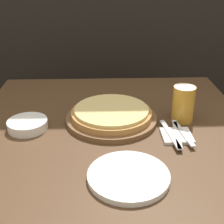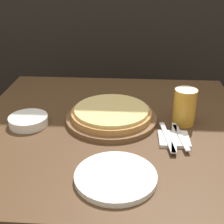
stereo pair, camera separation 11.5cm
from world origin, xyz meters
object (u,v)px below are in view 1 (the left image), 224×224
(side_bowl, at_px, (28,125))
(dinner_knife, at_px, (177,134))
(fork, at_px, (170,134))
(beer_glass, at_px, (183,102))
(pizza_on_board, at_px, (112,115))
(spoon, at_px, (184,134))
(dinner_plate, at_px, (128,176))

(side_bowl, distance_m, dinner_knife, 0.57)
(fork, bearing_deg, side_bowl, 171.08)
(side_bowl, height_order, dinner_knife, side_bowl)
(beer_glass, relative_size, side_bowl, 0.94)
(pizza_on_board, xyz_separation_m, dinner_knife, (0.23, -0.14, -0.01))
(beer_glass, bearing_deg, pizza_on_board, 179.79)
(pizza_on_board, height_order, beer_glass, beer_glass)
(beer_glass, xyz_separation_m, dinner_knife, (-0.05, -0.14, -0.06))
(dinner_knife, bearing_deg, side_bowl, 171.47)
(fork, xyz_separation_m, spoon, (0.05, 0.00, 0.00))
(dinner_knife, bearing_deg, dinner_plate, -130.04)
(pizza_on_board, distance_m, beer_glass, 0.29)
(dinner_plate, bearing_deg, dinner_knife, 49.96)
(beer_glass, bearing_deg, side_bowl, -174.99)
(side_bowl, bearing_deg, fork, -8.92)
(beer_glass, bearing_deg, dinner_plate, -123.67)
(pizza_on_board, distance_m, dinner_knife, 0.27)
(pizza_on_board, bearing_deg, side_bowl, -170.52)
(dinner_plate, bearing_deg, pizza_on_board, 95.52)
(dinner_plate, bearing_deg, spoon, 46.58)
(pizza_on_board, height_order, side_bowl, pizza_on_board)
(side_bowl, xyz_separation_m, dinner_knife, (0.56, -0.08, -0.00))
(pizza_on_board, height_order, fork, pizza_on_board)
(dinner_plate, bearing_deg, fork, 53.70)
(dinner_knife, distance_m, spoon, 0.03)
(side_bowl, height_order, fork, side_bowl)
(dinner_plate, xyz_separation_m, dinner_knife, (0.20, 0.24, 0.01))
(beer_glass, xyz_separation_m, spoon, (-0.03, -0.14, -0.06))
(beer_glass, height_order, side_bowl, beer_glass)
(dinner_plate, xyz_separation_m, side_bowl, (-0.36, 0.32, 0.01))
(side_bowl, distance_m, fork, 0.54)
(dinner_knife, xyz_separation_m, spoon, (0.03, 0.00, 0.00))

